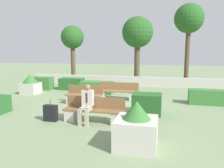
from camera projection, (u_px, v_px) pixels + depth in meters
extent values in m
plane|color=gray|center=(109.00, 105.00, 10.02)|extent=(60.00, 60.00, 0.00)
cube|color=beige|center=(129.00, 81.00, 15.54)|extent=(14.78, 0.30, 0.66)
cube|color=brown|center=(93.00, 110.00, 7.50)|extent=(2.13, 0.44, 0.05)
cube|color=brown|center=(96.00, 102.00, 7.70)|extent=(2.13, 0.04, 0.40)
cube|color=beige|center=(71.00, 115.00, 7.73)|extent=(0.36, 0.40, 0.41)
cube|color=beige|center=(117.00, 118.00, 7.34)|extent=(0.36, 0.40, 0.41)
cube|color=brown|center=(84.00, 95.00, 10.10)|extent=(1.72, 0.44, 0.05)
cube|color=brown|center=(85.00, 89.00, 10.30)|extent=(1.72, 0.04, 0.40)
cube|color=beige|center=(71.00, 99.00, 10.28)|extent=(0.36, 0.40, 0.41)
cube|color=beige|center=(97.00, 101.00, 9.99)|extent=(0.36, 0.40, 0.41)
cube|color=brown|center=(117.00, 91.00, 11.08)|extent=(2.10, 0.44, 0.05)
cube|color=brown|center=(118.00, 86.00, 11.28)|extent=(2.10, 0.04, 0.40)
cube|color=beige|center=(102.00, 95.00, 11.31)|extent=(0.36, 0.40, 0.41)
cube|color=beige|center=(133.00, 96.00, 10.92)|extent=(0.36, 0.40, 0.41)
cube|color=#B2A893|center=(83.00, 109.00, 7.36)|extent=(0.14, 0.46, 0.13)
cube|color=#B2A893|center=(88.00, 109.00, 7.31)|extent=(0.14, 0.46, 0.13)
cube|color=#B2A893|center=(80.00, 117.00, 7.18)|extent=(0.11, 0.11, 0.59)
cube|color=#B2A893|center=(87.00, 118.00, 7.12)|extent=(0.11, 0.11, 0.59)
cube|color=beige|center=(88.00, 98.00, 7.52)|extent=(0.38, 0.22, 0.54)
sphere|color=#936B4C|center=(87.00, 87.00, 7.44)|extent=(0.20, 0.20, 0.20)
cube|color=maroon|center=(87.00, 98.00, 7.40)|extent=(0.06, 0.01, 0.35)
cube|color=#3D7A38|center=(97.00, 87.00, 12.67)|extent=(1.88, 0.82, 0.71)
cube|color=#3D7A38|center=(208.00, 97.00, 10.06)|extent=(1.72, 0.61, 0.70)
cube|color=#3D7A38|center=(43.00, 83.00, 13.99)|extent=(1.31, 0.60, 0.80)
cube|color=#235623|center=(147.00, 104.00, 8.56)|extent=(1.11, 0.86, 0.80)
cube|color=#286028|center=(72.00, 84.00, 13.93)|extent=(1.51, 0.76, 0.74)
cube|color=beige|center=(31.00, 88.00, 12.61)|extent=(0.92, 0.92, 0.64)
cone|color=#387533|center=(30.00, 79.00, 12.53)|extent=(0.92, 0.92, 0.49)
cube|color=beige|center=(136.00, 133.00, 5.57)|extent=(1.05, 1.05, 0.76)
cone|color=#387533|center=(137.00, 110.00, 5.47)|extent=(0.71, 0.71, 0.46)
cube|color=black|center=(51.00, 113.00, 7.69)|extent=(0.48, 0.22, 0.58)
cylinder|color=#333338|center=(50.00, 102.00, 7.63)|extent=(0.02, 0.02, 0.20)
cylinder|color=brown|center=(73.00, 63.00, 17.53)|extent=(0.35, 0.35, 3.04)
sphere|color=#285B23|center=(72.00, 37.00, 17.22)|extent=(1.81, 1.81, 1.81)
cylinder|color=brown|center=(137.00, 63.00, 16.19)|extent=(0.40, 0.40, 3.19)
sphere|color=#285B23|center=(137.00, 32.00, 15.85)|extent=(2.26, 2.26, 2.26)
cylinder|color=brown|center=(187.00, 56.00, 15.56)|extent=(0.33, 0.33, 4.13)
sphere|color=#285B23|center=(189.00, 18.00, 15.16)|extent=(2.04, 2.04, 2.04)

